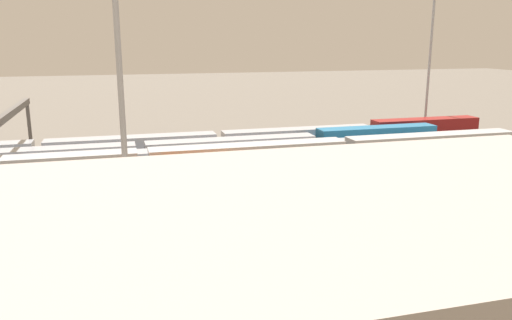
# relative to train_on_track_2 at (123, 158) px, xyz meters

# --- Properties ---
(ground_plane) EXTENTS (400.00, 400.00, 0.00)m
(ground_plane) POSITION_rel_train_on_track_2_xyz_m (-12.56, 7.50, -2.07)
(ground_plane) COLOR #60594F
(track_bed_0) EXTENTS (140.00, 2.80, 0.12)m
(track_bed_0) POSITION_rel_train_on_track_2_xyz_m (-12.56, -10.00, -2.01)
(track_bed_0) COLOR #3D3833
(track_bed_0) RESTS_ON ground_plane
(track_bed_1) EXTENTS (140.00, 2.80, 0.12)m
(track_bed_1) POSITION_rel_train_on_track_2_xyz_m (-12.56, -5.00, -2.01)
(track_bed_1) COLOR #4C443D
(track_bed_1) RESTS_ON ground_plane
(track_bed_2) EXTENTS (140.00, 2.80, 0.12)m
(track_bed_2) POSITION_rel_train_on_track_2_xyz_m (-12.56, -0.00, -2.01)
(track_bed_2) COLOR #3D3833
(track_bed_2) RESTS_ON ground_plane
(track_bed_3) EXTENTS (140.00, 2.80, 0.12)m
(track_bed_3) POSITION_rel_train_on_track_2_xyz_m (-12.56, 5.00, -2.01)
(track_bed_3) COLOR #3D3833
(track_bed_3) RESTS_ON ground_plane
(track_bed_4) EXTENTS (140.00, 2.80, 0.12)m
(track_bed_4) POSITION_rel_train_on_track_2_xyz_m (-12.56, 10.00, -2.01)
(track_bed_4) COLOR #3D3833
(track_bed_4) RESTS_ON ground_plane
(track_bed_5) EXTENTS (140.00, 2.80, 0.12)m
(track_bed_5) POSITION_rel_train_on_track_2_xyz_m (-12.56, 15.00, -2.01)
(track_bed_5) COLOR #3D3833
(track_bed_5) RESTS_ON ground_plane
(track_bed_6) EXTENTS (140.00, 2.80, 0.12)m
(track_bed_6) POSITION_rel_train_on_track_2_xyz_m (-12.56, 20.00, -2.01)
(track_bed_6) COLOR #4C443D
(track_bed_6) RESTS_ON ground_plane
(track_bed_7) EXTENTS (140.00, 2.80, 0.12)m
(track_bed_7) POSITION_rel_train_on_track_2_xyz_m (-12.56, 25.00, -2.01)
(track_bed_7) COLOR #3D3833
(track_bed_7) RESTS_ON ground_plane
(train_on_track_2) EXTENTS (90.60, 3.06, 4.40)m
(train_on_track_2) POSITION_rel_train_on_track_2_xyz_m (0.00, 0.00, 0.00)
(train_on_track_2) COLOR #1E6B9E
(train_on_track_2) RESTS_ON ground_plane
(train_on_track_1) EXTENTS (90.60, 3.06, 4.40)m
(train_on_track_1) POSITION_rel_train_on_track_2_xyz_m (-11.32, -5.00, 0.00)
(train_on_track_1) COLOR maroon
(train_on_track_1) RESTS_ON ground_plane
(train_on_track_4) EXTENTS (95.60, 3.06, 5.00)m
(train_on_track_4) POSITION_rel_train_on_track_2_xyz_m (-2.00, 10.00, 0.53)
(train_on_track_4) COLOR #B7BABF
(train_on_track_4) RESTS_ON ground_plane
(train_on_track_5) EXTENTS (10.00, 3.00, 5.00)m
(train_on_track_5) POSITION_rel_train_on_track_2_xyz_m (-7.46, 15.00, 0.09)
(train_on_track_5) COLOR #D85914
(train_on_track_5) RESTS_ON ground_plane
(train_on_track_3) EXTENTS (95.60, 3.00, 3.80)m
(train_on_track_3) POSITION_rel_train_on_track_2_xyz_m (-3.44, 5.00, -0.05)
(train_on_track_3) COLOR #A8AAB2
(train_on_track_3) RESTS_ON ground_plane
(light_mast_0) EXTENTS (2.80, 0.70, 25.24)m
(light_mast_0) POSITION_rel_train_on_track_2_xyz_m (-52.40, -12.69, 14.19)
(light_mast_0) COLOR #9EA0A5
(light_mast_0) RESTS_ON ground_plane
(light_mast_3) EXTENTS (2.80, 0.70, 27.62)m
(light_mast_3) POSITION_rel_train_on_track_2_xyz_m (0.09, 27.03, 15.49)
(light_mast_3) COLOR #9EA0A5
(light_mast_3) RESTS_ON ground_plane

